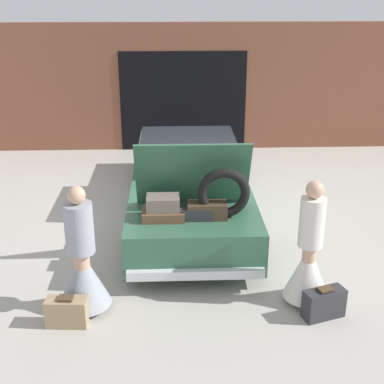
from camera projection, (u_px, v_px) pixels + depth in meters
ground_plane at (189, 212)px, 9.00m from camera, size 40.00×40.00×0.00m
garage_wall_back at (183, 88)px, 11.88m from camera, size 12.00×0.14×2.80m
car at (189, 181)px, 8.78m from camera, size 1.83×5.05×1.72m
person_left at (83, 268)px, 6.17m from camera, size 0.62×0.62×1.56m
person_right at (308, 261)px, 6.31m from camera, size 0.56×0.56×1.56m
suitcase_beside_left_person at (67, 312)px, 6.01m from camera, size 0.48×0.24×0.36m
suitcase_beside_right_person at (324, 303)px, 6.15m from camera, size 0.52×0.35×0.38m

